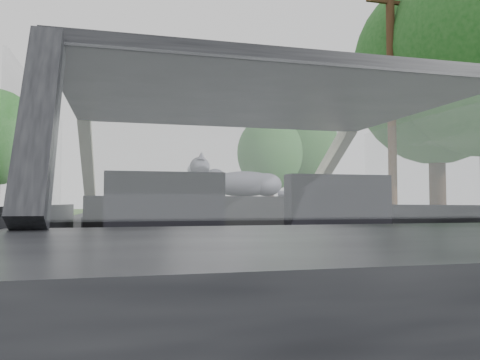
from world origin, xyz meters
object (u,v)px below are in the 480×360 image
other_car (125,206)px  cat (244,182)px  subject_car (235,247)px  highway_sign (232,198)px  utility_pole (392,105)px

other_car → cat: bearing=-94.9°
subject_car → highway_sign: size_ratio=1.71×
utility_pole → other_car: bearing=116.4°
subject_car → utility_pole: (7.02, 9.55, 3.08)m
highway_sign → utility_pole: 11.43m
highway_sign → utility_pole: (2.19, -10.91, 2.63)m
subject_car → cat: bearing=70.6°
subject_car → cat: 0.71m
subject_car → cat: size_ratio=6.20×
cat → other_car: size_ratio=0.14×
cat → highway_sign: size_ratio=0.28×
cat → utility_pole: size_ratio=0.08×
cat → utility_pole: (6.81, 8.98, 2.71)m
highway_sign → other_car: bearing=142.3°
other_car → utility_pole: size_ratio=0.61×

